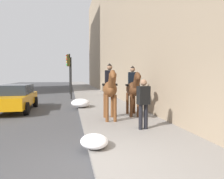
% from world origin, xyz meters
% --- Properties ---
extents(sidewalk_slab, '(120.00, 3.36, 0.12)m').
position_xyz_m(sidewalk_slab, '(0.00, -1.68, 0.06)').
color(sidewalk_slab, gray).
rests_on(sidewalk_slab, ground).
extents(mounted_horse_near, '(2.15, 0.66, 2.33)m').
position_xyz_m(mounted_horse_near, '(4.40, -1.17, 1.43)').
color(mounted_horse_near, brown).
rests_on(mounted_horse_near, sidewalk_slab).
extents(mounted_horse_far, '(2.15, 0.69, 2.27)m').
position_xyz_m(mounted_horse_far, '(5.10, -2.37, 1.37)').
color(mounted_horse_far, '#4C2B16').
rests_on(mounted_horse_far, sidewalk_slab).
extents(pedestrian_greeting, '(0.33, 0.44, 1.70)m').
position_xyz_m(pedestrian_greeting, '(2.67, -2.00, 1.10)').
color(pedestrian_greeting, black).
rests_on(pedestrian_greeting, sidewalk_slab).
extents(car_mid_lane, '(4.53, 1.92, 1.44)m').
position_xyz_m(car_mid_lane, '(8.33, 3.41, 0.76)').
color(car_mid_lane, orange).
rests_on(car_mid_lane, ground).
extents(traffic_light_near_curb, '(0.20, 0.44, 3.44)m').
position_xyz_m(traffic_light_near_curb, '(13.74, 0.43, 2.32)').
color(traffic_light_near_curb, black).
rests_on(traffic_light_near_curb, ground).
extents(traffic_light_far_curb, '(0.20, 0.44, 4.18)m').
position_xyz_m(traffic_light_far_curb, '(18.53, 0.51, 2.78)').
color(traffic_light_far_curb, black).
rests_on(traffic_light_far_curb, ground).
extents(snow_pile_near, '(0.92, 0.71, 0.32)m').
position_xyz_m(snow_pile_near, '(1.16, -0.15, 0.28)').
color(snow_pile_near, white).
rests_on(snow_pile_near, sidewalk_slab).
extents(snow_pile_far, '(1.40, 1.08, 0.48)m').
position_xyz_m(snow_pile_far, '(8.19, -0.15, 0.36)').
color(snow_pile_far, white).
rests_on(snow_pile_far, sidewalk_slab).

